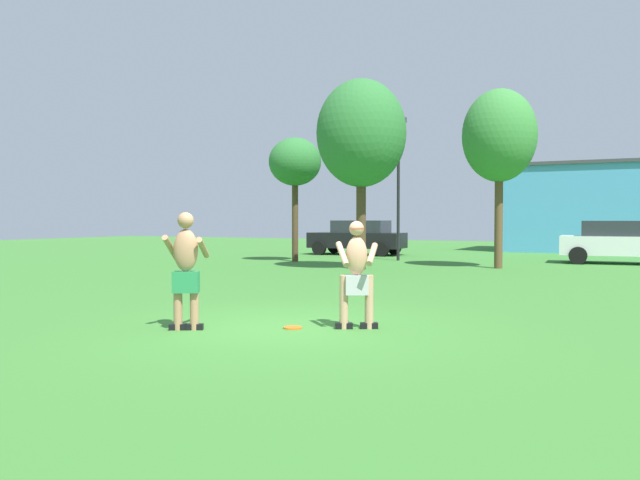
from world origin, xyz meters
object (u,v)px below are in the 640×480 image
(tree_left_field, at_px, (295,163))
(tree_right_field, at_px, (499,137))
(car_white_far_end, at_px, (621,241))
(tree_behind_players, at_px, (361,134))
(player_in_green, at_px, (186,267))
(frisbee, at_px, (293,328))
(player_with_cap, at_px, (357,270))
(car_black_near_post, at_px, (358,237))
(lamp_post, at_px, (398,173))

(tree_left_field, distance_m, tree_right_field, 7.77)
(car_white_far_end, height_order, tree_behind_players, tree_behind_players)
(player_in_green, bearing_deg, frisbee, 30.49)
(player_with_cap, xyz_separation_m, frisbee, (-0.87, -0.40, -0.87))
(tree_behind_players, bearing_deg, car_white_far_end, 41.32)
(player_in_green, xyz_separation_m, tree_behind_players, (-2.15, 11.83, 3.47))
(player_in_green, distance_m, car_black_near_post, 20.54)
(lamp_post, distance_m, tree_behind_players, 4.99)
(car_black_near_post, xyz_separation_m, tree_behind_players, (3.46, -7.92, 3.58))
(tree_left_field, xyz_separation_m, tree_right_field, (7.74, -0.07, 0.58))
(tree_left_field, bearing_deg, tree_right_field, -0.50)
(tree_left_field, height_order, tree_right_field, tree_right_field)
(player_in_green, relative_size, car_black_near_post, 0.40)
(player_in_green, bearing_deg, tree_behind_players, 100.30)
(tree_right_field, xyz_separation_m, tree_behind_players, (-3.94, -2.43, 0.02))
(frisbee, relative_size, lamp_post, 0.05)
(player_in_green, bearing_deg, car_black_near_post, 105.86)
(player_with_cap, xyz_separation_m, player_in_green, (-2.23, -1.20, 0.05))
(frisbee, height_order, car_black_near_post, car_black_near_post)
(player_with_cap, height_order, car_white_far_end, player_with_cap)
(player_with_cap, xyz_separation_m, car_white_far_end, (3.18, 17.27, -0.05))
(frisbee, bearing_deg, player_with_cap, 24.76)
(car_white_far_end, xyz_separation_m, lamp_post, (-8.00, -1.75, 2.64))
(car_white_far_end, distance_m, tree_left_field, 12.45)
(tree_left_field, height_order, tree_behind_players, tree_behind_players)
(player_with_cap, height_order, tree_right_field, tree_right_field)
(player_with_cap, distance_m, tree_behind_players, 12.02)
(player_with_cap, relative_size, player_in_green, 0.93)
(car_black_near_post, relative_size, tree_behind_players, 0.71)
(frisbee, xyz_separation_m, car_white_far_end, (4.04, 17.67, 0.81))
(car_black_near_post, xyz_separation_m, tree_left_field, (-0.35, -5.43, 2.98))
(player_in_green, distance_m, frisbee, 1.82)
(player_with_cap, relative_size, tree_right_field, 0.27)
(frisbee, xyz_separation_m, tree_left_field, (-7.32, 13.53, 3.79))
(player_with_cap, bearing_deg, player_in_green, -151.68)
(car_black_near_post, relative_size, tree_left_field, 0.91)
(tree_right_field, bearing_deg, frisbee, -91.82)
(player_in_green, relative_size, tree_left_field, 0.36)
(car_black_near_post, height_order, tree_left_field, tree_left_field)
(player_with_cap, height_order, player_in_green, player_in_green)
(car_white_far_end, bearing_deg, player_in_green, -106.31)
(car_black_near_post, bearing_deg, tree_behind_players, -66.39)
(car_black_near_post, distance_m, car_white_far_end, 11.09)
(tree_left_field, bearing_deg, car_black_near_post, 86.36)
(frisbee, bearing_deg, car_black_near_post, 110.19)
(frisbee, distance_m, tree_left_field, 15.84)
(car_black_near_post, xyz_separation_m, tree_right_field, (7.40, -5.49, 3.55))
(lamp_post, bearing_deg, tree_right_field, -29.22)
(player_with_cap, xyz_separation_m, car_black_near_post, (-7.84, 18.55, -0.05))
(lamp_post, bearing_deg, tree_behind_players, -84.75)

